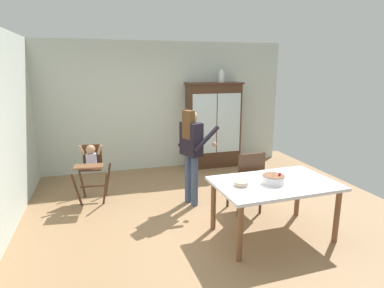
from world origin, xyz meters
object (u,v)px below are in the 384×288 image
at_px(dining_table, 274,189).
at_px(birthday_cake, 273,179).
at_px(serving_bowl, 241,183).
at_px(dining_chair_far_side, 248,178).
at_px(high_chair_with_toddler, 91,163).
at_px(china_cabinet, 213,125).
at_px(ceramic_vase, 221,77).
at_px(adult_person, 192,146).

bearing_deg(dining_table, birthday_cake, -139.83).
distance_m(serving_bowl, dining_chair_far_side, 0.85).
bearing_deg(dining_table, high_chair_with_toddler, 140.46).
height_order(china_cabinet, ceramic_vase, ceramic_vase).
relative_size(high_chair_with_toddler, dining_chair_far_side, 0.99).
height_order(high_chair_with_toddler, birthday_cake, high_chair_with_toddler).
height_order(birthday_cake, dining_chair_far_side, dining_chair_far_side).
xyz_separation_m(adult_person, serving_bowl, (0.27, -1.26, -0.20)).
bearing_deg(dining_chair_far_side, birthday_cake, 86.99).
xyz_separation_m(ceramic_vase, serving_bowl, (-0.95, -3.12, -1.21)).
bearing_deg(birthday_cake, ceramic_vase, 80.60).
relative_size(china_cabinet, birthday_cake, 6.63).
height_order(high_chair_with_toddler, dining_table, high_chair_with_toddler).
bearing_deg(birthday_cake, high_chair_with_toddler, 139.52).
bearing_deg(adult_person, serving_bowl, 170.90).
bearing_deg(birthday_cake, dining_table, 40.17).
relative_size(high_chair_with_toddler, dining_table, 0.61).
distance_m(high_chair_with_toddler, dining_chair_far_side, 2.52).
distance_m(adult_person, dining_chair_far_side, 1.00).
xyz_separation_m(high_chair_with_toddler, dining_chair_far_side, (2.23, -1.16, -0.10)).
relative_size(adult_person, birthday_cake, 5.47).
xyz_separation_m(china_cabinet, dining_table, (-0.32, -3.13, -0.28)).
distance_m(birthday_cake, serving_bowl, 0.42).
xyz_separation_m(high_chair_with_toddler, birthday_cake, (2.22, -1.90, 0.14)).
relative_size(ceramic_vase, dining_table, 0.17).
bearing_deg(high_chair_with_toddler, serving_bowl, -38.42).
relative_size(ceramic_vase, serving_bowl, 1.50).
xyz_separation_m(dining_table, serving_bowl, (-0.46, 0.01, 0.12)).
bearing_deg(ceramic_vase, dining_chair_far_side, -101.85).
bearing_deg(dining_table, china_cabinet, 84.21).
height_order(dining_table, dining_chair_far_side, dining_chair_far_side).
bearing_deg(dining_chair_far_side, serving_bowl, 55.94).
height_order(ceramic_vase, birthday_cake, ceramic_vase).
distance_m(dining_table, dining_chair_far_side, 0.71).
distance_m(ceramic_vase, serving_bowl, 3.48).
xyz_separation_m(ceramic_vase, dining_chair_far_side, (-0.51, -2.43, -1.42)).
xyz_separation_m(adult_person, birthday_cake, (0.69, -1.31, -0.17)).
xyz_separation_m(china_cabinet, serving_bowl, (-0.78, -3.12, -0.17)).
relative_size(high_chair_with_toddler, birthday_cake, 3.39).
height_order(dining_table, serving_bowl, serving_bowl).
bearing_deg(ceramic_vase, high_chair_with_toddler, -155.16).
bearing_deg(china_cabinet, serving_bowl, -103.98).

